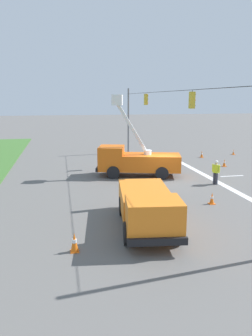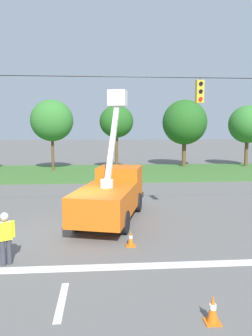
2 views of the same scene
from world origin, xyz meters
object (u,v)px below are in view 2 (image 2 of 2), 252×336
(traffic_cone_foreground_left, at_px, (213,309))
(traffic_cone_mid_left, at_px, (131,239))
(tree_far_east, at_px, (185,122))
(tree_east_end, at_px, (248,124))
(tree_centre, at_px, (52,121))
(tree_east, at_px, (116,122))
(utility_truck_bucket_lift, at_px, (112,192))
(road_worker, at_px, (5,235))

(traffic_cone_foreground_left, relative_size, traffic_cone_mid_left, 1.12)
(tree_far_east, bearing_deg, tree_east_end, -2.91)
(tree_centre, height_order, tree_east, tree_centre)
(utility_truck_bucket_lift, height_order, road_worker, utility_truck_bucket_lift)
(tree_far_east, relative_size, traffic_cone_foreground_left, 10.79)
(tree_centre, height_order, traffic_cone_foreground_left, tree_centre)
(utility_truck_bucket_lift, height_order, traffic_cone_foreground_left, utility_truck_bucket_lift)
(tree_far_east, relative_size, utility_truck_bucket_lift, 1.07)
(tree_far_east, bearing_deg, tree_east, -163.96)
(tree_centre, bearing_deg, utility_truck_bucket_lift, -73.32)
(road_worker, distance_m, traffic_cone_mid_left, 4.53)
(traffic_cone_mid_left, bearing_deg, tree_east_end, 57.09)
(tree_east_end, height_order, utility_truck_bucket_lift, tree_east_end)
(road_worker, xyz_separation_m, traffic_cone_mid_left, (4.26, 1.36, -0.71))
(utility_truck_bucket_lift, height_order, traffic_cone_mid_left, utility_truck_bucket_lift)
(tree_east_end, xyz_separation_m, traffic_cone_foreground_left, (-13.82, -28.64, -4.43))
(tree_centre, distance_m, traffic_cone_mid_left, 22.97)
(tree_east_end, xyz_separation_m, road_worker, (-19.53, -24.95, -3.77))
(tree_east_end, height_order, traffic_cone_foreground_left, tree_east_end)
(tree_centre, bearing_deg, tree_east_end, 5.20)
(traffic_cone_mid_left, bearing_deg, utility_truck_bucket_lift, 98.98)
(tree_east_end, bearing_deg, traffic_cone_mid_left, -122.91)
(tree_east, xyz_separation_m, road_worker, (-4.81, -23.10, -4.01))
(road_worker, bearing_deg, traffic_cone_foreground_left, -32.91)
(tree_east, relative_size, tree_east_end, 0.97)
(tree_east_end, bearing_deg, traffic_cone_foreground_left, -115.76)
(tree_centre, height_order, road_worker, tree_centre)
(utility_truck_bucket_lift, bearing_deg, traffic_cone_foreground_left, -76.96)
(tree_far_east, bearing_deg, road_worker, -116.24)
(tree_centre, distance_m, tree_far_east, 14.35)
(tree_far_east, height_order, traffic_cone_foreground_left, tree_far_east)
(tree_east, bearing_deg, tree_far_east, 16.04)
(tree_east_end, xyz_separation_m, traffic_cone_mid_left, (-15.27, -23.59, -4.47))
(tree_centre, relative_size, traffic_cone_mid_left, 11.68)
(road_worker, relative_size, traffic_cone_mid_left, 2.87)
(tree_east, distance_m, tree_far_east, 7.98)
(tree_east_end, relative_size, road_worker, 3.88)
(tree_centre, bearing_deg, road_worker, -85.79)
(traffic_cone_foreground_left, bearing_deg, tree_east_end, 64.24)
(tree_east, distance_m, traffic_cone_mid_left, 22.25)
(traffic_cone_foreground_left, bearing_deg, traffic_cone_mid_left, 105.98)
(tree_east, height_order, traffic_cone_mid_left, tree_east)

